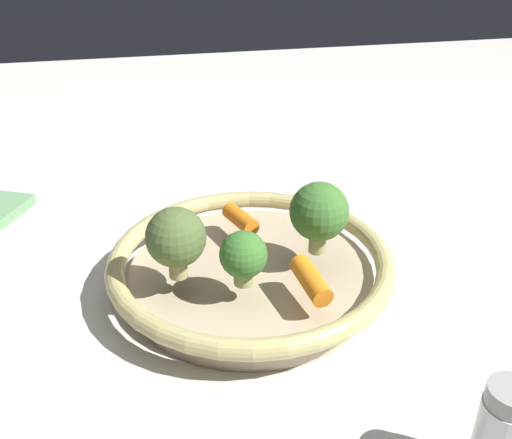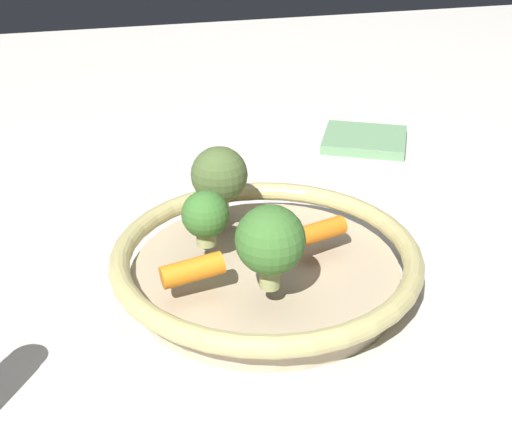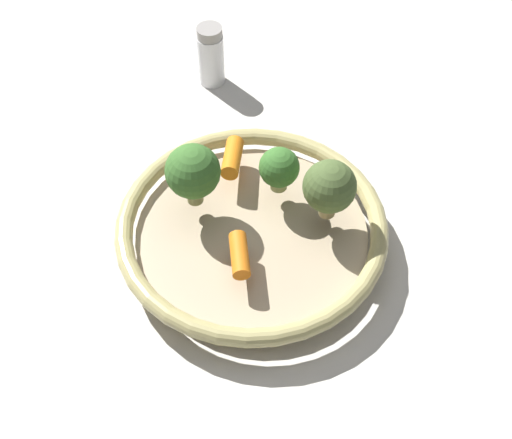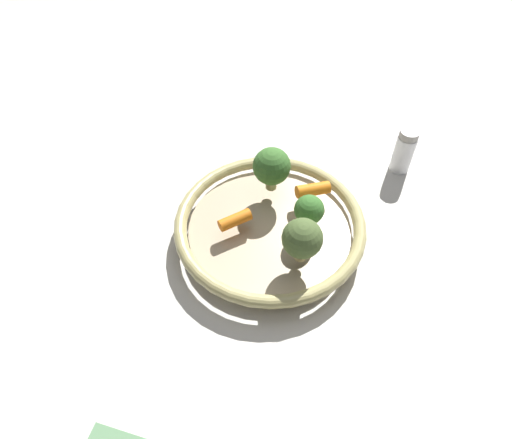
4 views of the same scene
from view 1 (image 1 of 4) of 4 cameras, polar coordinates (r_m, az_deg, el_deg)
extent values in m
plane|color=beige|center=(0.62, -0.52, -6.80)|extent=(2.22, 2.22, 0.00)
cylinder|color=tan|center=(0.61, -0.53, -5.80)|extent=(0.26, 0.26, 0.03)
torus|color=tan|center=(0.60, -0.54, -3.99)|extent=(0.30, 0.30, 0.02)
cylinder|color=orange|center=(0.53, 5.49, -6.04)|extent=(0.03, 0.06, 0.02)
cylinder|color=orange|center=(0.63, -1.39, 0.08)|extent=(0.03, 0.05, 0.02)
cylinder|color=tan|center=(0.59, 6.13, -2.28)|extent=(0.02, 0.02, 0.02)
sphere|color=#3C6E2C|center=(0.57, 6.31, 0.80)|extent=(0.06, 0.06, 0.06)
cylinder|color=#9CA466|center=(0.54, -1.24, -5.80)|extent=(0.02, 0.02, 0.01)
sphere|color=#3A6F2C|center=(0.53, -1.27, -3.51)|extent=(0.04, 0.04, 0.04)
cylinder|color=tan|center=(0.55, -7.75, -4.78)|extent=(0.02, 0.02, 0.02)
sphere|color=#4B6131|center=(0.54, -7.98, -1.77)|extent=(0.06, 0.06, 0.06)
cylinder|color=#9E9993|center=(0.42, 24.13, -15.83)|extent=(0.03, 0.03, 0.01)
camera|label=2|loc=(0.75, 55.23, 20.00)|focal=50.40mm
camera|label=3|loc=(1.03, -18.16, 45.11)|focal=51.91mm
camera|label=4|loc=(0.72, -54.09, 37.60)|focal=32.20mm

